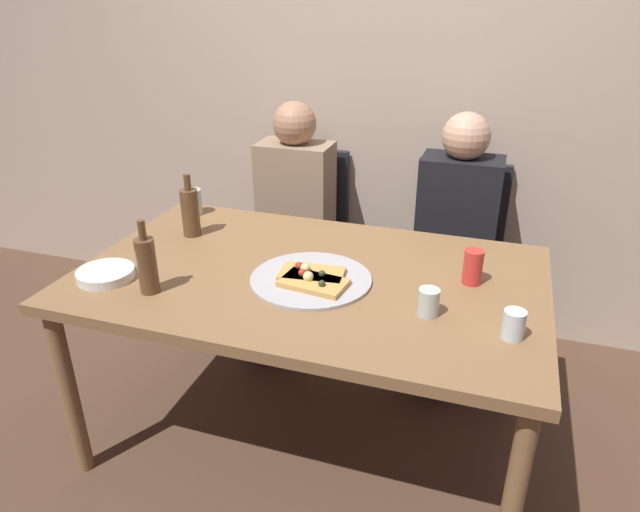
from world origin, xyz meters
TOP-DOWN VIEW (x-y plane):
  - ground_plane at (0.00, 0.00)m, footprint 8.00×8.00m
  - back_wall at (0.00, 1.10)m, footprint 6.00×0.10m
  - dining_table at (0.00, 0.00)m, footprint 1.63×1.00m
  - pizza_tray at (0.02, -0.05)m, footprint 0.42×0.42m
  - pizza_slice_last at (0.02, -0.04)m, footprint 0.23×0.15m
  - pizza_slice_extra at (0.05, -0.10)m, footprint 0.23×0.16m
  - wine_bottle at (-0.46, -0.29)m, footprint 0.07×0.07m
  - beer_bottle at (-0.57, 0.18)m, footprint 0.07×0.07m
  - tumbler_near at (-0.68, 0.39)m, footprint 0.08×0.08m
  - tumbler_far at (0.69, -0.20)m, footprint 0.07×0.07m
  - wine_glass at (0.44, -0.15)m, footprint 0.07×0.07m
  - soda_can at (0.55, 0.10)m, footprint 0.07×0.07m
  - plate_stack at (-0.66, -0.26)m, footprint 0.20×0.20m
  - chair_left at (-0.37, 0.90)m, footprint 0.44×0.44m
  - chair_right at (0.43, 0.90)m, footprint 0.44×0.44m
  - guest_in_sweater at (-0.37, 0.75)m, footprint 0.36×0.56m
  - guest_in_beanie at (0.43, 0.75)m, footprint 0.36×0.56m

SIDE VIEW (x-z plane):
  - ground_plane at x=0.00m, z-range 0.00..0.00m
  - chair_left at x=-0.37m, z-range 0.06..0.96m
  - chair_right at x=0.43m, z-range 0.06..0.96m
  - guest_in_sweater at x=-0.37m, z-range 0.06..1.23m
  - guest_in_beanie at x=0.43m, z-range 0.06..1.23m
  - dining_table at x=0.00m, z-range 0.30..1.03m
  - pizza_tray at x=0.02m, z-range 0.73..0.75m
  - plate_stack at x=-0.66m, z-range 0.73..0.77m
  - pizza_slice_last at x=0.02m, z-range 0.73..0.78m
  - pizza_slice_extra at x=0.05m, z-range 0.73..0.78m
  - wine_glass at x=0.44m, z-range 0.73..0.82m
  - tumbler_far at x=0.69m, z-range 0.73..0.82m
  - tumbler_near at x=-0.68m, z-range 0.73..0.85m
  - soda_can at x=0.55m, z-range 0.73..0.86m
  - wine_bottle at x=-0.46m, z-range 0.71..0.96m
  - beer_bottle at x=-0.57m, z-range 0.71..0.97m
  - back_wall at x=0.00m, z-range 0.00..2.60m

